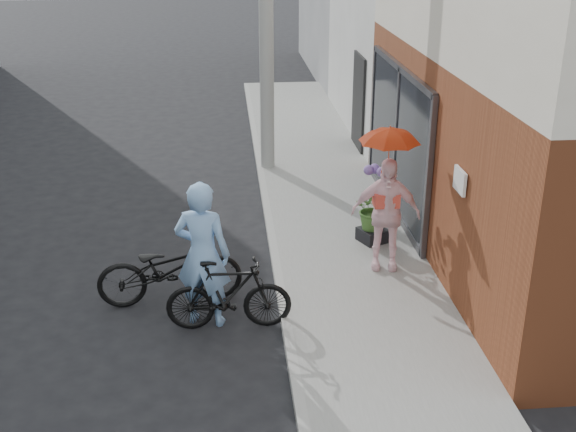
{
  "coord_description": "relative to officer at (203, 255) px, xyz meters",
  "views": [
    {
      "loc": [
        0.25,
        -8.08,
        4.89
      ],
      "look_at": [
        1.06,
        0.96,
        1.1
      ],
      "focal_mm": 45.0,
      "sensor_mm": 36.0,
      "label": 1
    }
  ],
  "objects": [
    {
      "name": "officer",
      "position": [
        0.0,
        0.0,
        0.0
      ],
      "size": [
        0.8,
        0.63,
        1.94
      ],
      "primitive_type": "imported",
      "rotation": [
        0.0,
        0.0,
        2.88
      ],
      "color": "#7EACE1",
      "rests_on": "ground"
    },
    {
      "name": "bike_right",
      "position": [
        0.31,
        -0.18,
        -0.49
      ],
      "size": [
        1.6,
        0.47,
        0.95
      ],
      "primitive_type": "imported",
      "rotation": [
        0.0,
        0.0,
        1.55
      ],
      "color": "black",
      "rests_on": "ground"
    },
    {
      "name": "ground",
      "position": [
        0.09,
        -0.13,
        -0.97
      ],
      "size": [
        80.0,
        80.0,
        0.0
      ],
      "primitive_type": "plane",
      "color": "black",
      "rests_on": "ground"
    },
    {
      "name": "curb",
      "position": [
        1.03,
        1.87,
        -0.91
      ],
      "size": [
        0.12,
        24.0,
        0.12
      ],
      "primitive_type": "cube",
      "color": "#9E9E99",
      "rests_on": "ground"
    },
    {
      "name": "potted_plant",
      "position": [
        2.6,
        2.03,
        -0.3
      ],
      "size": [
        0.62,
        0.54,
        0.69
      ],
      "primitive_type": "imported",
      "color": "#3E6A2A",
      "rests_on": "planter"
    },
    {
      "name": "bike_left",
      "position": [
        -0.47,
        0.56,
        -0.46
      ],
      "size": [
        2.0,
        0.87,
        1.02
      ],
      "primitive_type": "imported",
      "rotation": [
        0.0,
        0.0,
        1.67
      ],
      "color": "black",
      "rests_on": "ground"
    },
    {
      "name": "parasol",
      "position": [
        2.57,
        1.14,
        1.18
      ],
      "size": [
        0.81,
        0.81,
        0.71
      ],
      "primitive_type": "imported",
      "color": "red",
      "rests_on": "kimono_woman"
    },
    {
      "name": "kimono_woman",
      "position": [
        2.57,
        1.14,
        -0.01
      ],
      "size": [
        1.04,
        0.59,
        1.67
      ],
      "primitive_type": "imported",
      "rotation": [
        0.0,
        0.0,
        -0.2
      ],
      "color": "#FFD5DD",
      "rests_on": "sidewalk"
    },
    {
      "name": "sidewalk",
      "position": [
        2.19,
        1.87,
        -0.91
      ],
      "size": [
        2.2,
        24.0,
        0.12
      ],
      "primitive_type": "cube",
      "color": "gray",
      "rests_on": "ground"
    },
    {
      "name": "planter",
      "position": [
        2.6,
        2.03,
        -0.74
      ],
      "size": [
        0.53,
        0.53,
        0.21
      ],
      "primitive_type": "cube",
      "rotation": [
        0.0,
        0.0,
        0.43
      ],
      "color": "black",
      "rests_on": "sidewalk"
    }
  ]
}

